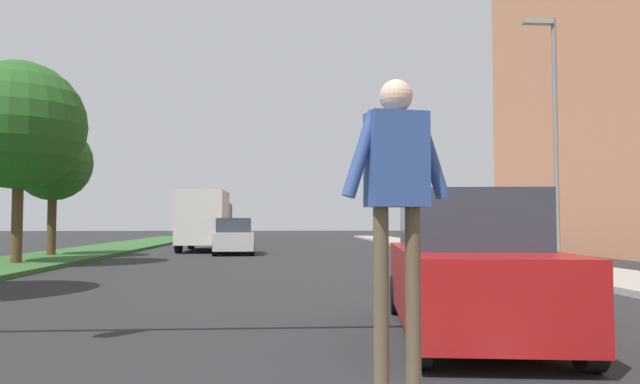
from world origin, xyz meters
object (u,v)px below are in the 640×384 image
at_px(tree_distant, 53,163).
at_px(sedan_far_horizon, 238,230).
at_px(tree_far, 20,126).
at_px(sedan_midblock, 234,237).
at_px(truck_box_delivery, 205,220).
at_px(pedestrian_performer, 397,205).
at_px(street_lamp_right, 552,119).
at_px(suv_crossing, 469,267).
at_px(sedan_distant, 222,231).

height_order(tree_distant, sedan_far_horizon, tree_distant).
relative_size(tree_far, sedan_midblock, 1.67).
height_order(tree_far, truck_box_delivery, tree_far).
relative_size(tree_distant, pedestrian_performer, 2.21).
relative_size(pedestrian_performer, sedan_midblock, 0.60).
distance_m(tree_far, pedestrian_performer, 19.80).
xyz_separation_m(tree_distant, truck_box_delivery, (5.65, 5.87, -2.38)).
bearing_deg(pedestrian_performer, street_lamp_right, 60.66).
bearing_deg(suv_crossing, truck_box_delivery, 105.57).
distance_m(tree_distant, sedan_midblock, 8.49).
height_order(suv_crossing, truck_box_delivery, truck_box_delivery).
bearing_deg(pedestrian_performer, sedan_distant, 97.13).
relative_size(tree_distant, sedan_distant, 1.30).
bearing_deg(tree_distant, sedan_distant, 73.57).
xyz_separation_m(suv_crossing, sedan_distant, (-6.81, 35.56, -0.12)).
bearing_deg(pedestrian_performer, suv_crossing, 66.24).
relative_size(sedan_distant, truck_box_delivery, 0.68).
bearing_deg(tree_distant, suv_crossing, -55.14).
bearing_deg(suv_crossing, tree_distant, 124.86).
bearing_deg(suv_crossing, sedan_midblock, 103.33).
height_order(street_lamp_right, truck_box_delivery, street_lamp_right).
xyz_separation_m(tree_distant, sedan_distant, (5.34, 18.11, -3.20)).
bearing_deg(sedan_distant, tree_far, -101.75).
relative_size(tree_distant, suv_crossing, 1.14).
bearing_deg(street_lamp_right, sedan_far_horizon, 107.45).
bearing_deg(tree_distant, truck_box_delivery, 46.09).
height_order(pedestrian_performer, suv_crossing, pedestrian_performer).
height_order(street_lamp_right, sedan_midblock, street_lamp_right).
height_order(tree_distant, suv_crossing, tree_distant).
distance_m(tree_far, street_lamp_right, 17.49).
relative_size(tree_far, suv_crossing, 1.44).
relative_size(sedan_midblock, sedan_far_horizon, 0.91).
bearing_deg(sedan_far_horizon, truck_box_delivery, -90.02).
relative_size(tree_distant, truck_box_delivery, 0.89).
relative_size(pedestrian_performer, sedan_distant, 0.59).
bearing_deg(tree_distant, sedan_midblock, 20.08).
distance_m(suv_crossing, sedan_far_horizon, 47.51).
distance_m(street_lamp_right, pedestrian_performer, 15.28).
bearing_deg(suv_crossing, sedan_far_horizon, 97.85).
xyz_separation_m(pedestrian_performer, suv_crossing, (1.84, 4.18, -0.73)).
xyz_separation_m(sedan_far_horizon, truck_box_delivery, (-0.01, -23.75, 0.87)).
xyz_separation_m(tree_distant, sedan_midblock, (7.38, 2.70, -3.22)).
distance_m(tree_distant, suv_crossing, 21.48).
height_order(suv_crossing, sedan_midblock, suv_crossing).
bearing_deg(tree_far, suv_crossing, -47.89).
bearing_deg(pedestrian_performer, sedan_midblock, 96.87).
bearing_deg(pedestrian_performer, tree_far, 119.80).
bearing_deg(sedan_far_horizon, street_lamp_right, -72.55).
bearing_deg(tree_far, pedestrian_performer, -60.20).
bearing_deg(sedan_midblock, sedan_far_horizon, 93.65).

